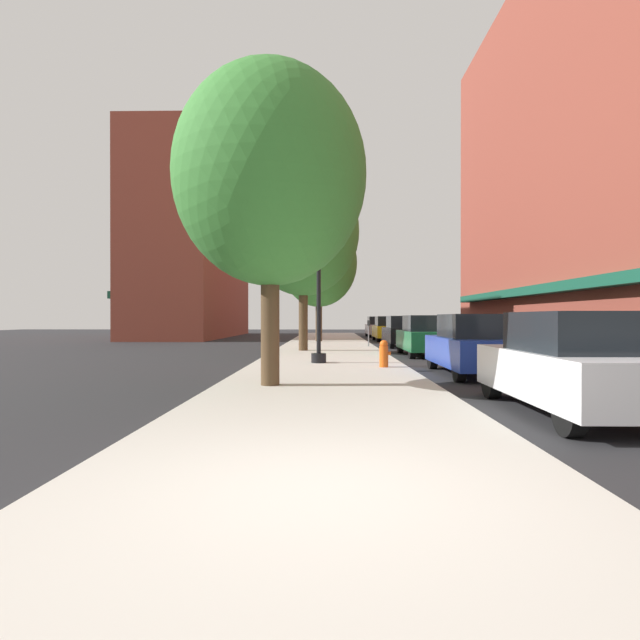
{
  "coord_description": "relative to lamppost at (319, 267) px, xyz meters",
  "views": [
    {
      "loc": [
        0.07,
        -4.29,
        1.56
      ],
      "look_at": [
        -0.42,
        22.32,
        1.44
      ],
      "focal_mm": 28.49,
      "sensor_mm": 36.0,
      "label": 1
    }
  ],
  "objects": [
    {
      "name": "ground_plane",
      "position": [
        4.27,
        6.04,
        -3.2
      ],
      "size": [
        90.0,
        90.0,
        0.0
      ],
      "primitive_type": "plane",
      "color": "#232326"
    },
    {
      "name": "sidewalk_slab",
      "position": [
        0.27,
        7.04,
        -3.14
      ],
      "size": [
        4.8,
        50.0,
        0.12
      ],
      "primitive_type": "cube",
      "color": "#B7B2A8",
      "rests_on": "ground"
    },
    {
      "name": "building_right_brick",
      "position": [
        15.26,
        10.04,
        8.32
      ],
      "size": [
        6.8,
        40.0,
        23.09
      ],
      "color": "brown",
      "rests_on": "ground"
    },
    {
      "name": "building_far_background",
      "position": [
        -10.74,
        25.04,
        4.19
      ],
      "size": [
        6.8,
        18.0,
        14.81
      ],
      "color": "brown",
      "rests_on": "ground"
    },
    {
      "name": "lamppost",
      "position": [
        0.0,
        0.0,
        0.0
      ],
      "size": [
        0.48,
        0.48,
        5.9
      ],
      "color": "black",
      "rests_on": "sidewalk_slab"
    },
    {
      "name": "fire_hydrant",
      "position": [
        1.94,
        -1.4,
        -2.68
      ],
      "size": [
        0.33,
        0.26,
        0.79
      ],
      "color": "#E05614",
      "rests_on": "sidewalk_slab"
    },
    {
      "name": "parking_meter_near",
      "position": [
        2.32,
        9.34,
        -2.25
      ],
      "size": [
        0.14,
        0.09,
        1.31
      ],
      "color": "slate",
      "rests_on": "sidewalk_slab"
    },
    {
      "name": "tree_near",
      "position": [
        -0.93,
        -5.4,
        1.4
      ],
      "size": [
        4.12,
        4.12,
        6.87
      ],
      "color": "#4C3823",
      "rests_on": "sidewalk_slab"
    },
    {
      "name": "tree_mid",
      "position": [
        -0.81,
        6.13,
        2.16
      ],
      "size": [
        4.94,
        4.94,
        8.09
      ],
      "color": "#4C3823",
      "rests_on": "sidewalk_slab"
    },
    {
      "name": "tree_far",
      "position": [
        -0.31,
        15.08,
        1.74
      ],
      "size": [
        4.73,
        4.73,
        7.55
      ],
      "color": "#4C3823",
      "rests_on": "sidewalk_slab"
    },
    {
      "name": "car_white",
      "position": [
        4.27,
        -7.99,
        -2.39
      ],
      "size": [
        1.8,
        4.3,
        1.66
      ],
      "rotation": [
        0.0,
        0.0,
        0.02
      ],
      "color": "black",
      "rests_on": "ground"
    },
    {
      "name": "car_blue",
      "position": [
        4.27,
        -2.34,
        -2.39
      ],
      "size": [
        1.8,
        4.3,
        1.66
      ],
      "rotation": [
        0.0,
        0.0,
        0.02
      ],
      "color": "black",
      "rests_on": "ground"
    },
    {
      "name": "car_green",
      "position": [
        4.27,
        4.66,
        -2.39
      ],
      "size": [
        1.8,
        4.3,
        1.66
      ],
      "rotation": [
        0.0,
        0.0,
        0.03
      ],
      "color": "black",
      "rests_on": "ground"
    },
    {
      "name": "car_black",
      "position": [
        4.27,
        10.95,
        -2.39
      ],
      "size": [
        1.8,
        4.3,
        1.66
      ],
      "rotation": [
        0.0,
        0.0,
        -0.02
      ],
      "color": "black",
      "rests_on": "ground"
    },
    {
      "name": "car_yellow",
      "position": [
        4.27,
        17.89,
        -2.39
      ],
      "size": [
        1.8,
        4.3,
        1.66
      ],
      "rotation": [
        0.0,
        0.0,
        -0.01
      ],
      "color": "black",
      "rests_on": "ground"
    },
    {
      "name": "car_silver",
      "position": [
        4.27,
        24.85,
        -2.39
      ],
      "size": [
        1.8,
        4.3,
        1.66
      ],
      "rotation": [
        0.0,
        0.0,
        -0.03
      ],
      "color": "black",
      "rests_on": "ground"
    }
  ]
}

